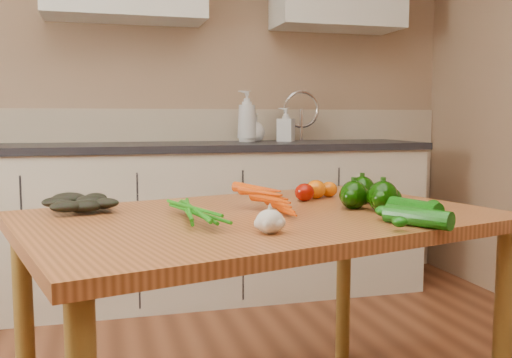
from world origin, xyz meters
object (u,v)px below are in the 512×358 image
Objects in this scene: pepper_a at (354,195)px; tomato_b at (316,189)px; tomato_c at (329,189)px; zucchini_a at (409,208)px; tomato_a at (304,192)px; soap_bottle_a at (247,116)px; leafy_greens at (82,197)px; table at (262,240)px; zucchini_b at (418,217)px; carrot_bunch at (246,203)px; pepper_b at (362,190)px; soap_bottle_c at (254,128)px; pepper_c at (383,197)px; soap_bottle_b at (286,125)px; garlic_bulb at (270,221)px.

pepper_a reaches higher than tomato_b.
zucchini_a is (0.06, -0.46, -0.00)m from tomato_c.
tomato_a is 1.11× the size of tomato_c.
leafy_greens is at bearing -48.79° from soap_bottle_a.
zucchini_b is at bearing -56.49° from table.
carrot_bunch is 0.46m from pepper_b.
carrot_bunch is at bearing -32.27° from soap_bottle_a.
pepper_c is at bearing -120.32° from soap_bottle_c.
soap_bottle_a is 1.78m from carrot_bunch.
soap_bottle_a reaches higher than zucchini_a.
table is 25.46× the size of tomato_c.
soap_bottle_a is 4.47× the size of tomato_a.
zucchini_b is (0.88, -0.47, -0.02)m from leafy_greens.
tomato_a is 0.32× the size of zucchini_a.
soap_bottle_b is at bearing 52.74° from leafy_greens.
soap_bottle_c is 1.73m from pepper_a.
soap_bottle_b is (0.64, 1.70, 0.34)m from table.
zucchini_b reaches higher than table.
garlic_bulb is at bearing -118.82° from tomato_a.
tomato_b is (0.81, 0.10, -0.02)m from leafy_greens.
pepper_c reaches higher than tomato_c.
pepper_c is (-0.26, -1.76, -0.20)m from soap_bottle_b.
tomato_b is at bearing 39.12° from tomato_a.
soap_bottle_c reaches higher than carrot_bunch.
zucchini_a is at bearing -37.58° from table.
soap_bottle_c reaches higher than zucchini_b.
garlic_bulb is at bearing 177.62° from zucchini_b.
carrot_bunch is (-0.49, -1.73, -0.20)m from soap_bottle_c.
pepper_c is 1.38× the size of tomato_a.
soap_bottle_c reaches higher than garlic_bulb.
carrot_bunch is at bearing -176.69° from pepper_a.
leafy_greens reaches higher than tomato_c.
leafy_greens is at bearing 151.73° from zucchini_b.
pepper_c is at bearing -59.99° from tomato_a.
pepper_c reaches higher than table.
tomato_a is 0.08m from tomato_b.
tomato_c is (-0.30, -1.41, -0.22)m from soap_bottle_b.
leafy_greens reaches higher than carrot_bunch.
garlic_bulb is 0.79× the size of pepper_b.
tomato_b reaches higher than tomato_c.
leafy_greens is 0.66m from garlic_bulb.
pepper_a is at bearing -11.57° from carrot_bunch.
pepper_c is 1.53× the size of tomato_c.
leafy_greens is at bearing -3.56° from soap_bottle_b.
soap_bottle_a is 1.43m from tomato_c.
pepper_b reaches higher than tomato_a.
carrot_bunch is 2.73× the size of pepper_c.
soap_bottle_b is 1.46m from tomato_c.
soap_bottle_b is 2.04m from zucchini_b.
tomato_c is (0.87, 0.13, -0.02)m from leafy_greens.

